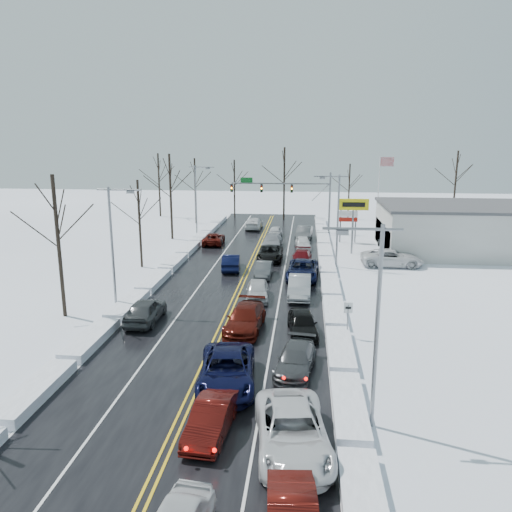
# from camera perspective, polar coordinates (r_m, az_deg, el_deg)

# --- Properties ---
(ground) EXTENTS (160.00, 160.00, 0.00)m
(ground) POSITION_cam_1_polar(r_m,az_deg,el_deg) (40.37, -2.24, -4.49)
(ground) COLOR white
(ground) RESTS_ON ground
(road_surface) EXTENTS (14.00, 84.00, 0.01)m
(road_surface) POSITION_cam_1_polar(r_m,az_deg,el_deg) (42.26, -1.86, -3.65)
(road_surface) COLOR black
(road_surface) RESTS_ON ground
(snow_bank_left) EXTENTS (1.49, 72.00, 0.56)m
(snow_bank_left) POSITION_cam_1_polar(r_m,az_deg,el_deg) (43.89, -11.76, -3.29)
(snow_bank_left) COLOR white
(snow_bank_left) RESTS_ON ground
(snow_bank_right) EXTENTS (1.49, 72.00, 0.56)m
(snow_bank_right) POSITION_cam_1_polar(r_m,az_deg,el_deg) (41.97, 8.50, -3.93)
(snow_bank_right) COLOR white
(snow_bank_right) RESTS_ON ground
(traffic_signal_mast) EXTENTS (13.28, 0.39, 8.00)m
(traffic_signal_mast) POSITION_cam_1_polar(r_m,az_deg,el_deg) (66.43, 4.06, 7.38)
(traffic_signal_mast) COLOR slate
(traffic_signal_mast) RESTS_ON ground
(tires_plus_sign) EXTENTS (3.20, 0.34, 6.00)m
(tires_plus_sign) POSITION_cam_1_polar(r_m,az_deg,el_deg) (54.78, 11.08, 5.38)
(tires_plus_sign) COLOR slate
(tires_plus_sign) RESTS_ON ground
(used_vehicles_sign) EXTENTS (2.20, 0.22, 4.65)m
(used_vehicles_sign) POSITION_cam_1_polar(r_m,az_deg,el_deg) (60.94, 10.51, 4.60)
(used_vehicles_sign) COLOR slate
(used_vehicles_sign) RESTS_ON ground
(speed_limit_sign) EXTENTS (0.55, 0.09, 2.35)m
(speed_limit_sign) POSITION_cam_1_polar(r_m,az_deg,el_deg) (32.03, 10.47, -6.45)
(speed_limit_sign) COLOR slate
(speed_limit_sign) RESTS_ON ground
(flagpole) EXTENTS (1.87, 1.20, 10.00)m
(flagpole) POSITION_cam_1_polar(r_m,az_deg,el_deg) (69.05, 13.98, 7.62)
(flagpole) COLOR silver
(flagpole) RESTS_ON ground
(dealership_building) EXTENTS (20.40, 12.40, 5.30)m
(dealership_building) POSITION_cam_1_polar(r_m,az_deg,el_deg) (59.84, 23.77, 2.88)
(dealership_building) COLOR beige
(dealership_building) RESTS_ON ground
(streetlight_se) EXTENTS (3.20, 0.25, 9.00)m
(streetlight_se) POSITION_cam_1_polar(r_m,az_deg,el_deg) (21.45, 13.23, -6.22)
(streetlight_se) COLOR slate
(streetlight_se) RESTS_ON ground
(streetlight_ne) EXTENTS (3.20, 0.25, 9.00)m
(streetlight_ne) POSITION_cam_1_polar(r_m,az_deg,el_deg) (48.65, 9.12, 4.85)
(streetlight_ne) COLOR slate
(streetlight_ne) RESTS_ON ground
(streetlight_sw) EXTENTS (3.20, 0.25, 9.00)m
(streetlight_sw) POSITION_cam_1_polar(r_m,az_deg,el_deg) (37.38, -15.89, 1.96)
(streetlight_sw) COLOR slate
(streetlight_sw) RESTS_ON ground
(streetlight_nw) EXTENTS (3.20, 0.25, 9.00)m
(streetlight_nw) POSITION_cam_1_polar(r_m,az_deg,el_deg) (63.94, -6.72, 6.93)
(streetlight_nw) COLOR slate
(streetlight_nw) RESTS_ON ground
(tree_left_b) EXTENTS (4.00, 4.00, 10.00)m
(tree_left_b) POSITION_cam_1_polar(r_m,az_deg,el_deg) (36.64, -21.87, 3.95)
(tree_left_b) COLOR #2D231C
(tree_left_b) RESTS_ON ground
(tree_left_c) EXTENTS (3.40, 3.40, 8.50)m
(tree_left_c) POSITION_cam_1_polar(r_m,az_deg,el_deg) (49.15, -13.26, 5.49)
(tree_left_c) COLOR #2D231C
(tree_left_c) RESTS_ON ground
(tree_left_d) EXTENTS (4.20, 4.20, 10.50)m
(tree_left_d) POSITION_cam_1_polar(r_m,az_deg,el_deg) (62.51, -9.79, 8.55)
(tree_left_d) COLOR #2D231C
(tree_left_d) RESTS_ON ground
(tree_left_e) EXTENTS (3.80, 3.80, 9.50)m
(tree_left_e) POSITION_cam_1_polar(r_m,az_deg,el_deg) (74.07, -6.99, 8.83)
(tree_left_e) COLOR #2D231C
(tree_left_e) RESTS_ON ground
(tree_far_a) EXTENTS (4.00, 4.00, 10.00)m
(tree_far_a) POSITION_cam_1_polar(r_m,az_deg,el_deg) (81.66, -11.07, 9.34)
(tree_far_a) COLOR #2D231C
(tree_far_a) RESTS_ON ground
(tree_far_b) EXTENTS (3.60, 3.60, 9.00)m
(tree_far_b) POSITION_cam_1_polar(r_m,az_deg,el_deg) (80.10, -2.49, 9.00)
(tree_far_b) COLOR #2D231C
(tree_far_b) RESTS_ON ground
(tree_far_c) EXTENTS (4.40, 4.40, 11.00)m
(tree_far_c) POSITION_cam_1_polar(r_m,az_deg,el_deg) (77.27, 3.26, 9.87)
(tree_far_c) COLOR #2D231C
(tree_far_c) RESTS_ON ground
(tree_far_d) EXTENTS (3.40, 3.40, 8.50)m
(tree_far_d) POSITION_cam_1_polar(r_m,az_deg,el_deg) (79.09, 10.63, 8.47)
(tree_far_d) COLOR #2D231C
(tree_far_d) RESTS_ON ground
(tree_far_e) EXTENTS (4.20, 4.20, 10.50)m
(tree_far_e) POSITION_cam_1_polar(r_m,az_deg,el_deg) (82.37, 21.93, 8.91)
(tree_far_e) COLOR #2D231C
(tree_far_e) RESTS_ON ground
(queued_car_1) EXTENTS (1.87, 4.43, 1.42)m
(queued_car_1) POSITION_cam_1_polar(r_m,az_deg,el_deg) (22.78, -5.12, -19.57)
(queued_car_1) COLOR #450C09
(queued_car_1) RESTS_ON ground
(queued_car_2) EXTENTS (3.42, 6.35, 1.69)m
(queued_car_2) POSITION_cam_1_polar(r_m,az_deg,el_deg) (26.43, -3.31, -14.57)
(queued_car_2) COLOR black
(queued_car_2) RESTS_ON ground
(queued_car_3) EXTENTS (2.57, 5.61, 1.59)m
(queued_car_3) POSITION_cam_1_polar(r_m,az_deg,el_deg) (33.32, -1.23, -8.43)
(queued_car_3) COLOR #480F09
(queued_car_3) RESTS_ON ground
(queued_car_4) EXTENTS (2.04, 4.42, 1.47)m
(queued_car_4) POSITION_cam_1_polar(r_m,az_deg,el_deg) (39.39, 0.17, -4.94)
(queued_car_4) COLOR silver
(queued_car_4) RESTS_ON ground
(queued_car_5) EXTENTS (1.48, 4.08, 1.34)m
(queued_car_5) POSITION_cam_1_polar(r_m,az_deg,el_deg) (45.61, 0.89, -2.37)
(queued_car_5) COLOR #45484A
(queued_car_5) RESTS_ON ground
(queued_car_6) EXTENTS (2.49, 5.35, 1.49)m
(queued_car_6) POSITION_cam_1_polar(r_m,az_deg,el_deg) (51.73, 1.62, -0.48)
(queued_car_6) COLOR black
(queued_car_6) RESTS_ON ground
(queued_car_7) EXTENTS (2.28, 5.26, 1.51)m
(queued_car_7) POSITION_cam_1_polar(r_m,az_deg,el_deg) (57.90, 1.86, 1.02)
(queued_car_7) COLOR gray
(queued_car_7) RESTS_ON ground
(queued_car_8) EXTENTS (1.87, 4.10, 1.36)m
(queued_car_8) POSITION_cam_1_polar(r_m,az_deg,el_deg) (63.57, 2.17, 2.14)
(queued_car_8) COLOR silver
(queued_car_8) RESTS_ON ground
(queued_car_10) EXTENTS (3.65, 6.49, 1.71)m
(queued_car_10) POSITION_cam_1_polar(r_m,az_deg,el_deg) (21.78, 4.14, -21.28)
(queued_car_10) COLOR silver
(queued_car_10) RESTS_ON ground
(queued_car_11) EXTENTS (2.51, 4.89, 1.36)m
(queued_car_11) POSITION_cam_1_polar(r_m,az_deg,el_deg) (27.93, 4.55, -12.97)
(queued_car_11) COLOR #3D3F42
(queued_car_11) RESTS_ON ground
(queued_car_12) EXTENTS (2.26, 4.57, 1.50)m
(queued_car_12) POSITION_cam_1_polar(r_m,az_deg,el_deg) (32.79, 5.31, -8.86)
(queued_car_12) COLOR black
(queued_car_12) RESTS_ON ground
(queued_car_13) EXTENTS (1.82, 5.05, 1.66)m
(queued_car_13) POSITION_cam_1_polar(r_m,az_deg,el_deg) (40.13, 4.98, -4.64)
(queued_car_13) COLOR #999CA0
(queued_car_13) RESTS_ON ground
(queued_car_14) EXTENTS (3.05, 6.00, 1.63)m
(queued_car_14) POSITION_cam_1_polar(r_m,az_deg,el_deg) (45.23, 5.32, -2.57)
(queued_car_14) COLOR black
(queued_car_14) RESTS_ON ground
(queued_car_15) EXTENTS (2.16, 4.76, 1.35)m
(queued_car_15) POSITION_cam_1_polar(r_m,az_deg,el_deg) (50.37, 5.21, -0.91)
(queued_car_15) COLOR #540B10
(queued_car_15) RESTS_ON ground
(queued_car_16) EXTENTS (2.00, 4.27, 1.41)m
(queued_car_16) POSITION_cam_1_polar(r_m,az_deg,el_deg) (57.21, 5.37, 0.82)
(queued_car_16) COLOR silver
(queued_car_16) RESTS_ON ground
(queued_car_17) EXTENTS (2.25, 5.19, 1.66)m
(queued_car_17) POSITION_cam_1_polar(r_m,az_deg,el_deg) (62.40, 5.49, 1.87)
(queued_car_17) COLOR #434648
(queued_car_17) RESTS_ON ground
(oncoming_car_0) EXTENTS (2.12, 4.82, 1.54)m
(oncoming_car_0) POSITION_cam_1_polar(r_m,az_deg,el_deg) (48.07, -2.84, -1.56)
(oncoming_car_0) COLOR black
(oncoming_car_0) RESTS_ON ground
(oncoming_car_1) EXTENTS (2.45, 5.00, 1.37)m
(oncoming_car_1) POSITION_cam_1_polar(r_m,az_deg,el_deg) (59.67, -4.84, 1.35)
(oncoming_car_1) COLOR #53110B
(oncoming_car_1) RESTS_ON ground
(oncoming_car_2) EXTENTS (2.29, 5.43, 1.56)m
(oncoming_car_2) POSITION_cam_1_polar(r_m,az_deg,el_deg) (69.58, -0.23, 3.12)
(oncoming_car_2) COLOR white
(oncoming_car_2) RESTS_ON ground
(oncoming_car_3) EXTENTS (1.97, 4.88, 1.66)m
(oncoming_car_3) POSITION_cam_1_polar(r_m,az_deg,el_deg) (35.52, -12.46, -7.34)
(oncoming_car_3) COLOR #3C3F41
(oncoming_car_3) RESTS_ON ground
(parked_car_0) EXTENTS (6.06, 2.84, 1.68)m
(parked_car_0) POSITION_cam_1_polar(r_m,az_deg,el_deg) (51.07, 15.19, -1.13)
(parked_car_0) COLOR white
(parked_car_0) RESTS_ON ground
(parked_car_1) EXTENTS (2.44, 5.14, 1.45)m
(parked_car_1) POSITION_cam_1_polar(r_m,az_deg,el_deg) (55.35, 17.74, -0.20)
(parked_car_1) COLOR #393C3E
(parked_car_1) RESTS_ON ground
(parked_car_2) EXTENTS (2.14, 4.73, 1.58)m
(parked_car_2) POSITION_cam_1_polar(r_m,az_deg,el_deg) (61.33, 14.53, 1.30)
(parked_car_2) COLOR black
(parked_car_2) RESTS_ON ground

